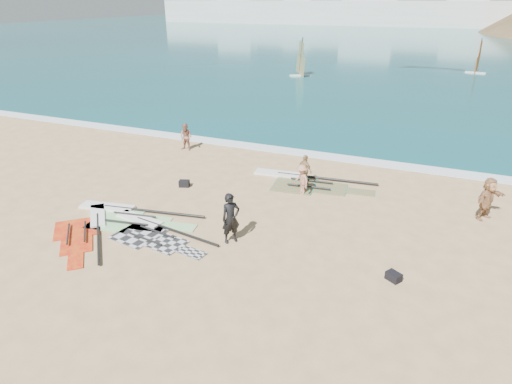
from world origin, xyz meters
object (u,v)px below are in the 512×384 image
at_px(rig_green, 126,215).
at_px(beachgoer_mid, 302,180).
at_px(rig_red, 87,228).
at_px(beachgoer_right, 488,199).
at_px(rig_grey, 150,230).
at_px(beachgoer_back, 305,170).
at_px(rig_orange, 302,181).
at_px(gear_bag_far, 394,276).
at_px(person_wetsuit, 231,218).
at_px(gear_bag_near, 184,184).
at_px(beachgoer_left, 186,137).

distance_m(rig_green, beachgoer_mid, 8.12).
relative_size(rig_red, beachgoer_right, 2.46).
relative_size(rig_grey, rig_red, 1.14).
height_order(beachgoer_mid, beachgoer_back, beachgoer_back).
distance_m(rig_orange, rig_red, 10.45).
bearing_deg(gear_bag_far, rig_red, -173.95).
bearing_deg(rig_grey, rig_red, -152.18).
relative_size(rig_orange, beachgoer_mid, 4.29).
relative_size(rig_orange, person_wetsuit, 3.21).
distance_m(gear_bag_near, beachgoer_mid, 5.82).
xyz_separation_m(gear_bag_far, beachgoer_mid, (-4.87, 5.39, 0.60)).
height_order(gear_bag_near, beachgoer_mid, beachgoer_mid).
height_order(rig_grey, beachgoer_mid, beachgoer_mid).
bearing_deg(rig_orange, beachgoer_left, 160.18).
bearing_deg(beachgoer_back, beachgoer_left, 13.99).
xyz_separation_m(rig_grey, gear_bag_near, (-1.12, 4.43, 0.11)).
distance_m(rig_grey, beachgoer_left, 10.18).
bearing_deg(rig_orange, gear_bag_near, -156.76).
distance_m(person_wetsuit, beachgoer_back, 6.46).
bearing_deg(gear_bag_near, beachgoer_right, 8.43).
distance_m(rig_red, gear_bag_near, 5.44).
relative_size(rig_green, gear_bag_near, 11.82).
height_order(gear_bag_near, beachgoer_back, beachgoer_back).
bearing_deg(rig_red, beachgoer_left, 146.29).
relative_size(gear_bag_far, beachgoer_mid, 0.32).
relative_size(rig_green, beachgoer_left, 3.54).
bearing_deg(beachgoer_mid, rig_green, -99.45).
height_order(rig_orange, beachgoer_back, beachgoer_back).
bearing_deg(beachgoer_left, person_wetsuit, -50.83).
height_order(beachgoer_mid, beachgoer_right, beachgoer_right).
distance_m(gear_bag_near, person_wetsuit, 5.96).
bearing_deg(beachgoer_left, rig_grey, -67.63).
relative_size(rig_grey, beachgoer_right, 2.80).
distance_m(rig_green, beachgoer_left, 8.94).
bearing_deg(beachgoer_left, rig_orange, -14.90).
bearing_deg(beachgoer_right, beachgoer_left, 115.69).
relative_size(rig_orange, beachgoer_right, 3.46).
relative_size(rig_green, beachgoer_back, 3.73).
distance_m(rig_grey, gear_bag_far, 9.39).
bearing_deg(rig_red, gear_bag_far, 53.99).
relative_size(gear_bag_near, beachgoer_right, 0.27).
bearing_deg(beachgoer_back, rig_grey, 88.34).
bearing_deg(gear_bag_near, person_wetsuit, -40.87).
xyz_separation_m(rig_green, rig_red, (-0.68, -1.57, -0.00)).
distance_m(person_wetsuit, beachgoer_mid, 5.37).
xyz_separation_m(rig_red, beachgoer_mid, (6.97, 6.65, 0.70)).
bearing_deg(beachgoer_back, rig_green, 75.80).
bearing_deg(beachgoer_left, gear_bag_near, -60.60).
height_order(gear_bag_near, beachgoer_left, beachgoer_left).
bearing_deg(rig_orange, rig_grey, -124.83).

